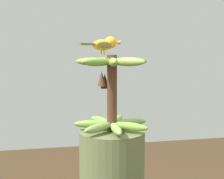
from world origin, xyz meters
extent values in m
cylinder|color=#4C2D1E|center=(0.00, 0.00, 1.45)|extent=(0.04, 0.04, 0.30)
ellipsoid|color=#729D3F|center=(-0.03, -0.07, 1.32)|extent=(0.10, 0.15, 0.03)
ellipsoid|color=olive|center=(0.03, -0.07, 1.32)|extent=(0.09, 0.15, 0.03)
ellipsoid|color=olive|center=(0.08, -0.02, 1.32)|extent=(0.16, 0.07, 0.03)
ellipsoid|color=#7B944C|center=(0.06, 0.05, 1.32)|extent=(0.14, 0.12, 0.03)
ellipsoid|color=#7D9E4B|center=(0.00, 0.08, 1.32)|extent=(0.03, 0.15, 0.03)
ellipsoid|color=#71A338|center=(-0.06, 0.05, 1.32)|extent=(0.14, 0.12, 0.03)
ellipsoid|color=#6C944A|center=(-0.08, -0.02, 1.32)|extent=(0.16, 0.06, 0.03)
ellipsoid|color=olive|center=(0.06, 0.04, 1.57)|extent=(0.15, 0.11, 0.03)
ellipsoid|color=olive|center=(0.01, 0.07, 1.57)|extent=(0.05, 0.16, 0.03)
ellipsoid|color=#7E9F46|center=(-0.05, 0.05, 1.57)|extent=(0.13, 0.13, 0.03)
ellipsoid|color=olive|center=(-0.07, -0.01, 1.57)|extent=(0.16, 0.05, 0.03)
ellipsoid|color=olive|center=(-0.04, -0.06, 1.57)|extent=(0.11, 0.15, 0.03)
ellipsoid|color=#799949|center=(0.02, -0.07, 1.57)|extent=(0.08, 0.16, 0.03)
ellipsoid|color=olive|center=(0.07, -0.03, 1.57)|extent=(0.15, 0.09, 0.03)
cone|color=brown|center=(0.04, -0.02, 1.51)|extent=(0.04, 0.04, 0.06)
cone|color=#4C2D1E|center=(0.02, -0.04, 1.50)|extent=(0.04, 0.04, 0.06)
cylinder|color=#C68933|center=(0.03, -0.01, 1.61)|extent=(0.01, 0.01, 0.02)
cylinder|color=#C68933|center=(0.04, -0.03, 1.61)|extent=(0.01, 0.01, 0.02)
ellipsoid|color=orange|center=(0.03, -0.02, 1.64)|extent=(0.09, 0.07, 0.04)
ellipsoid|color=brown|center=(0.03, 0.00, 1.64)|extent=(0.06, 0.03, 0.03)
ellipsoid|color=brown|center=(0.04, -0.04, 1.64)|extent=(0.06, 0.03, 0.03)
cube|color=brown|center=(0.10, 0.01, 1.64)|extent=(0.06, 0.04, 0.01)
sphere|color=orange|center=(0.00, -0.03, 1.65)|extent=(0.05, 0.05, 0.05)
sphere|color=black|center=(0.00, -0.05, 1.65)|extent=(0.01, 0.01, 0.01)
cone|color=orange|center=(-0.03, -0.04, 1.65)|extent=(0.03, 0.02, 0.02)
camera|label=1|loc=(0.23, 1.16, 1.60)|focal=48.31mm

